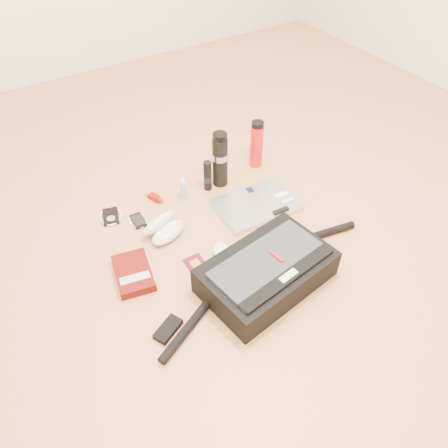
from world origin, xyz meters
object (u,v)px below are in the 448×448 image
at_px(book, 134,273).
at_px(messenger_bag, 266,272).
at_px(thermos_red, 257,144).
at_px(laptop, 257,205).
at_px(thermos_black, 220,159).

bearing_deg(book, messenger_bag, -24.42).
height_order(messenger_bag, thermos_red, thermos_red).
distance_m(laptop, book, 0.66).
height_order(laptop, thermos_black, thermos_black).
relative_size(book, thermos_red, 0.94).
xyz_separation_m(messenger_bag, laptop, (0.23, 0.39, -0.05)).
bearing_deg(messenger_bag, thermos_black, 65.80).
bearing_deg(thermos_red, laptop, -124.34).
bearing_deg(laptop, thermos_black, 105.57).
relative_size(messenger_bag, book, 4.35).
distance_m(messenger_bag, book, 0.52).
bearing_deg(laptop, messenger_bag, -117.11).
height_order(messenger_bag, book, messenger_bag).
bearing_deg(messenger_bag, thermos_red, 49.58).
height_order(book, thermos_black, thermos_black).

